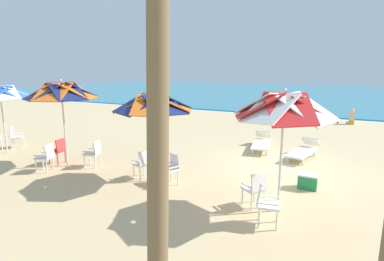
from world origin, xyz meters
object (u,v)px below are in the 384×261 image
object	(u,v)px
plastic_chair_5	(58,149)
plastic_chair_6	(94,152)
plastic_chair_0	(265,202)
plastic_chair_9	(15,136)
plastic_chair_2	(143,162)
sun_lounger_0	(304,150)
plastic_chair_3	(171,167)
plastic_chair_1	(255,187)
cooler_box	(308,181)
beach_umbrella_2	(61,91)
palm_tree_3	(159,32)
beach_umbrella_1	(154,104)
sun_lounger_1	(262,142)
beachgoer_seated	(352,119)
beach_umbrella_3	(0,93)
plastic_chair_4	(46,156)
beach_umbrella_0	(284,107)

from	to	relation	value
plastic_chair_5	plastic_chair_6	xyz separation A→B (m)	(1.29, 0.28, 0.00)
plastic_chair_0	plastic_chair_9	size ratio (longest dim) A/B	1.00
plastic_chair_2	sun_lounger_0	size ratio (longest dim) A/B	0.39
plastic_chair_3	sun_lounger_0	xyz separation A→B (m)	(3.03, 4.25, -0.22)
plastic_chair_1	cooler_box	size ratio (longest dim) A/B	1.73
beach_umbrella_2	plastic_chair_1	bearing A→B (deg)	-2.83
plastic_chair_3	palm_tree_3	bearing A→B (deg)	-61.53
beach_umbrella_1	cooler_box	distance (m)	4.65
plastic_chair_1	palm_tree_3	xyz separation A→B (m)	(-0.29, -3.59, 3.10)
beach_umbrella_1	plastic_chair_6	size ratio (longest dim) A/B	2.95
plastic_chair_9	sun_lounger_1	world-z (taller)	plastic_chair_9
beach_umbrella_1	sun_lounger_1	distance (m)	5.48
plastic_chair_5	plastic_chair_6	world-z (taller)	same
beach_umbrella_2	palm_tree_3	size ratio (longest dim) A/B	0.50
sun_lounger_0	palm_tree_3	size ratio (longest dim) A/B	0.40
beach_umbrella_2	palm_tree_3	bearing A→B (deg)	-32.88
plastic_chair_1	sun_lounger_1	bearing A→B (deg)	101.63
plastic_chair_2	palm_tree_3	size ratio (longest dim) A/B	0.15
plastic_chair_1	palm_tree_3	distance (m)	4.75
plastic_chair_2	plastic_chair_0	bearing A→B (deg)	-16.49
plastic_chair_5	beachgoer_seated	xyz separation A→B (m)	(9.04, 12.62, -0.20)
plastic_chair_5	sun_lounger_1	distance (m)	7.48
plastic_chair_6	beach_umbrella_3	size ratio (longest dim) A/B	0.33
plastic_chair_4	plastic_chair_9	size ratio (longest dim) A/B	1.00
plastic_chair_0	beach_umbrella_2	world-z (taller)	beach_umbrella_2
plastic_chair_1	palm_tree_3	bearing A→B (deg)	-94.69
plastic_chair_2	plastic_chair_3	size ratio (longest dim) A/B	1.00
beach_umbrella_2	beach_umbrella_3	size ratio (longest dim) A/B	1.09
plastic_chair_5	beach_umbrella_3	bearing A→B (deg)	176.88
plastic_chair_2	plastic_chair_6	world-z (taller)	same
plastic_chair_1	plastic_chair_0	bearing A→B (deg)	-60.99
beach_umbrella_0	cooler_box	size ratio (longest dim) A/B	5.55
plastic_chair_1	plastic_chair_9	xyz separation A→B (m)	(-10.05, 1.12, 0.00)
plastic_chair_6	palm_tree_3	world-z (taller)	palm_tree_3
plastic_chair_1	beach_umbrella_3	size ratio (longest dim) A/B	0.33
beach_umbrella_0	beach_umbrella_2	world-z (taller)	beach_umbrella_2
beach_umbrella_0	plastic_chair_3	world-z (taller)	beach_umbrella_0
plastic_chair_5	cooler_box	size ratio (longest dim) A/B	1.73
plastic_chair_1	sun_lounger_1	size ratio (longest dim) A/B	0.39
beach_umbrella_3	cooler_box	bearing A→B (deg)	6.34
plastic_chair_2	plastic_chair_4	world-z (taller)	same
plastic_chair_6	plastic_chair_0	bearing A→B (deg)	-12.97
plastic_chair_0	plastic_chair_6	bearing A→B (deg)	167.03
beach_umbrella_2	cooler_box	size ratio (longest dim) A/B	5.67
palm_tree_3	plastic_chair_6	bearing A→B (deg)	140.77
palm_tree_3	cooler_box	size ratio (longest dim) A/B	11.27
sun_lounger_0	palm_tree_3	world-z (taller)	palm_tree_3
plastic_chair_1	beach_umbrella_2	xyz separation A→B (m)	(-6.33, 0.31, 1.95)
beach_umbrella_0	plastic_chair_1	distance (m)	1.94
beach_umbrella_0	plastic_chair_2	xyz separation A→B (m)	(-3.92, 0.37, -1.87)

